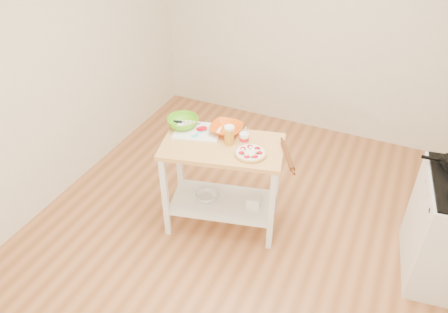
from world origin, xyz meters
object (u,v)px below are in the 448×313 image
at_px(yogurt_tub, 244,138).
at_px(orange_bowl, 226,129).
at_px(cutting_board, 197,131).
at_px(knife, 182,122).
at_px(pizza, 250,153).
at_px(rolling_pin, 288,156).
at_px(shelf_bin, 253,202).
at_px(shelf_glass_bowl, 206,196).
at_px(beer_pint, 229,135).
at_px(green_bowl, 183,122).
at_px(spatula, 198,134).
at_px(prep_island, 223,169).

bearing_deg(yogurt_tub, orange_bowl, 155.46).
xyz_separation_m(cutting_board, knife, (-0.19, 0.06, 0.01)).
bearing_deg(cutting_board, pizza, -29.33).
distance_m(rolling_pin, shelf_bin, 0.66).
height_order(shelf_glass_bowl, shelf_bin, shelf_bin).
bearing_deg(shelf_bin, cutting_board, 175.60).
bearing_deg(orange_bowl, beer_pint, -57.85).
xyz_separation_m(yogurt_tub, rolling_pin, (0.40, -0.05, -0.03)).
distance_m(cutting_board, shelf_bin, 0.82).
relative_size(yogurt_tub, shelf_bin, 1.53).
height_order(cutting_board, shelf_glass_bowl, cutting_board).
bearing_deg(shelf_glass_bowl, beer_pint, 17.94).
relative_size(beer_pint, rolling_pin, 0.45).
relative_size(pizza, beer_pint, 1.57).
relative_size(knife, green_bowl, 0.95).
height_order(pizza, shelf_glass_bowl, pizza).
relative_size(rolling_pin, shelf_glass_bowl, 1.80).
distance_m(pizza, shelf_glass_bowl, 0.75).
xyz_separation_m(cutting_board, spatula, (0.04, -0.06, 0.01)).
bearing_deg(rolling_pin, shelf_glass_bowl, -174.24).
bearing_deg(green_bowl, spatula, -22.02).
distance_m(spatula, yogurt_tub, 0.41).
xyz_separation_m(shelf_glass_bowl, shelf_bin, (0.44, 0.08, 0.02)).
bearing_deg(shelf_bin, knife, 172.40).
distance_m(beer_pint, rolling_pin, 0.52).
bearing_deg(green_bowl, pizza, -12.41).
relative_size(prep_island, yogurt_tub, 6.49).
relative_size(knife, orange_bowl, 0.94).
bearing_deg(shelf_bin, prep_island, -168.91).
bearing_deg(pizza, rolling_pin, 16.03).
relative_size(pizza, shelf_bin, 2.33).
bearing_deg(prep_island, orange_bowl, 105.00).
distance_m(green_bowl, rolling_pin, 1.01).
relative_size(cutting_board, beer_pint, 2.75).
distance_m(cutting_board, green_bowl, 0.16).
relative_size(cutting_board, yogurt_tub, 2.67).
bearing_deg(beer_pint, prep_island, -138.62).
relative_size(pizza, yogurt_tub, 1.52).
distance_m(cutting_board, rolling_pin, 0.85).
bearing_deg(yogurt_tub, prep_island, -148.81).
height_order(pizza, cutting_board, pizza).
distance_m(orange_bowl, rolling_pin, 0.63).
relative_size(cutting_board, rolling_pin, 1.23).
xyz_separation_m(pizza, spatula, (-0.52, 0.08, -0.00)).
bearing_deg(knife, rolling_pin, -17.89).
xyz_separation_m(orange_bowl, beer_pint, (0.10, -0.15, 0.05)).
relative_size(orange_bowl, shelf_glass_bowl, 1.34).
xyz_separation_m(green_bowl, shelf_bin, (0.73, -0.06, -0.63)).
distance_m(pizza, cutting_board, 0.57).
bearing_deg(knife, yogurt_tub, -17.30).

